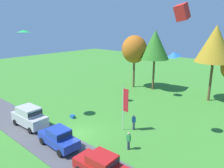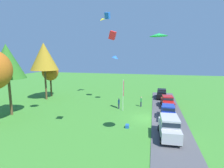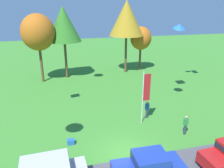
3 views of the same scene
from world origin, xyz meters
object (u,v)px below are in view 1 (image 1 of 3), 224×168
Objects in this scene: car_sedan_mid_row at (59,137)px; kite_box_topmost at (182,12)px; person_beside_suv at (129,141)px; kite_delta_over_trees at (174,54)px; car_suv_by_flagpole at (29,116)px; tree_far_left at (134,49)px; cooler_box at (73,116)px; kite_delta_high_right at (24,31)px; flag_banner at (125,103)px; person_on_lawn at (134,122)px; tree_right_of_center at (215,44)px; tree_far_right at (155,45)px; car_sedan_far_end at (102,165)px.

kite_box_topmost is (6.70, 9.44, 11.14)m from car_sedan_mid_row.
kite_delta_over_trees reaches higher than person_beside_suv.
car_suv_by_flagpole is 21.60m from tree_far_left.
cooler_box is 0.35× the size of kite_delta_high_right.
kite_delta_high_right reaches higher than flag_banner.
person_on_lawn is 0.34× the size of flag_banner.
car_sedan_mid_row is 12.56m from kite_delta_high_right.
flag_banner is (-3.37, -16.10, -5.30)m from tree_right_of_center.
kite_box_topmost is at bearing 73.13° from person_beside_suv.
flag_banner is at bearing 69.76° from car_sedan_mid_row.
kite_delta_high_right is at bearing 145.90° from car_suv_by_flagpole.
tree_far_right is at bearing 83.71° from car_suv_by_flagpole.
tree_right_of_center is (5.84, 22.79, 7.41)m from car_sedan_mid_row.
kite_delta_high_right is (-14.05, -20.95, 1.92)m from tree_right_of_center.
car_suv_by_flagpole is 11.58m from person_on_lawn.
kite_delta_high_right is (-2.21, 1.50, 9.08)m from car_suv_by_flagpole.
car_suv_by_flagpole is 8.35× the size of cooler_box.
tree_far_right reaches higher than cooler_box.
kite_box_topmost is (4.23, 2.75, 9.03)m from flag_banner.
flag_banner is (6.04, -15.61, -4.64)m from tree_far_right.
tree_far_left is at bearing 86.44° from kite_delta_high_right.
tree_right_of_center is at bearing 62.21° from car_suv_by_flagpole.
tree_far_right reaches higher than car_sedan_mid_row.
flag_banner is at bearing -151.41° from kite_delta_over_trees.
person_beside_suv is 21.81m from tree_far_left.
cooler_box is 11.33m from kite_delta_high_right.
tree_right_of_center is at bearing 3.01° from tree_far_right.
car_suv_by_flagpole reaches higher than person_beside_suv.
kite_box_topmost reaches higher than kite_delta_over_trees.
kite_box_topmost is 3.80m from kite_delta_over_trees.
car_sedan_mid_row is 0.44× the size of tree_far_right.
person_on_lawn reaches higher than cooler_box.
car_sedan_mid_row is 8.12m from person_on_lawn.
tree_right_of_center is at bearing 90.15° from car_sedan_far_end.
kite_delta_over_trees reaches higher than car_sedan_far_end.
kite_delta_over_trees is at bearing -53.12° from tree_far_right.
car_suv_by_flagpole is at bearing -144.37° from kite_box_topmost.
kite_delta_over_trees is at bearing -42.35° from tree_far_left.
car_sedan_far_end is 11.82m from kite_delta_over_trees.
tree_far_left is 13.04m from tree_right_of_center.
tree_far_left is 5.88× the size of kite_delta_high_right.
flag_banner is (9.47, -14.50, -3.72)m from tree_far_left.
person_on_lawn is at bearing 67.61° from car_sedan_mid_row.
car_suv_by_flagpole is 6.01m from car_sedan_mid_row.
tree_far_left is 17.70m from cooler_box.
person_on_lawn is 7.88m from cooler_box.
flag_banner reaches higher than person_on_lawn.
person_beside_suv is at bearing -106.87° from kite_box_topmost.
car_sedan_mid_row is 13.25m from kite_delta_over_trees.
car_sedan_far_end is at bearing -70.31° from person_on_lawn.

